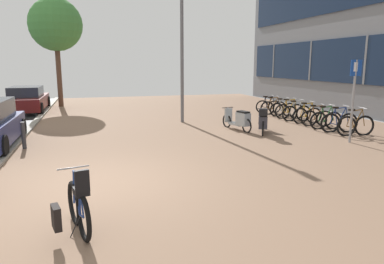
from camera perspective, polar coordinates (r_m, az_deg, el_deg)
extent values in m
cube|color=#8E6C54|center=(9.26, 16.61, -5.39)|extent=(14.40, 40.00, 0.05)
cube|color=slate|center=(18.37, 26.16, 10.31)|extent=(0.10, 0.12, 2.21)
cube|color=slate|center=(21.74, 18.55, 10.79)|extent=(0.10, 0.12, 2.21)
cube|color=slate|center=(25.38, 13.03, 11.02)|extent=(0.10, 0.12, 2.21)
torus|color=black|center=(5.50, -17.03, -13.02)|extent=(0.24, 0.71, 0.72)
torus|color=black|center=(6.07, -18.41, -10.77)|extent=(0.24, 0.71, 0.72)
cylinder|color=navy|center=(5.75, -18.04, -9.23)|extent=(0.11, 0.31, 0.63)
cylinder|color=navy|center=(5.58, -17.61, -10.08)|extent=(0.07, 0.14, 0.57)
cylinder|color=navy|center=(5.61, -18.11, -6.69)|extent=(0.13, 0.38, 0.08)
cylinder|color=navy|center=(5.61, -17.30, -12.78)|extent=(0.09, 0.24, 0.08)
cylinder|color=navy|center=(5.46, -17.35, -10.26)|extent=(0.06, 0.16, 0.52)
cylinder|color=navy|center=(5.92, -18.46, -8.41)|extent=(0.06, 0.15, 0.57)
cube|color=black|center=(5.43, -17.69, -7.08)|extent=(0.14, 0.24, 0.06)
cylinder|color=#ADADB2|center=(5.77, -18.55, -5.47)|extent=(0.47, 0.14, 0.02)
cube|color=black|center=(5.40, -17.38, -9.05)|extent=(0.25, 0.28, 0.10)
cube|color=black|center=(5.25, -17.25, -7.55)|extent=(0.21, 0.11, 0.32)
cube|color=black|center=(5.46, -20.98, -12.71)|extent=(0.16, 0.30, 0.34)
cylinder|color=black|center=(5.71, -18.23, -14.20)|extent=(0.17, 0.14, 0.28)
torus|color=black|center=(13.58, 23.57, 0.85)|extent=(0.75, 0.18, 0.75)
torus|color=black|center=(13.94, 25.95, 0.90)|extent=(0.75, 0.18, 0.75)
cylinder|color=brown|center=(13.75, 25.11, 1.98)|extent=(0.33, 0.08, 0.65)
cylinder|color=brown|center=(13.65, 24.38, 1.87)|extent=(0.15, 0.06, 0.60)
cylinder|color=brown|center=(13.68, 25.02, 3.20)|extent=(0.41, 0.10, 0.09)
cylinder|color=brown|center=(13.65, 24.03, 0.75)|extent=(0.26, 0.07, 0.08)
cylinder|color=brown|center=(13.58, 23.93, 1.97)|extent=(0.17, 0.05, 0.55)
cylinder|color=brown|center=(13.86, 25.84, 2.09)|extent=(0.15, 0.05, 0.60)
cube|color=black|center=(13.58, 24.30, 3.26)|extent=(0.23, 0.12, 0.06)
cylinder|color=#ADADB2|center=(13.79, 25.75, 3.50)|extent=(0.09, 0.48, 0.02)
torus|color=black|center=(14.04, 21.33, 1.32)|extent=(0.74, 0.24, 0.75)
torus|color=black|center=(14.34, 23.79, 1.32)|extent=(0.74, 0.24, 0.75)
cylinder|color=navy|center=(14.18, 22.90, 2.40)|extent=(0.33, 0.11, 0.65)
cylinder|color=navy|center=(14.09, 22.15, 2.30)|extent=(0.15, 0.07, 0.60)
cylinder|color=navy|center=(14.12, 22.79, 3.58)|extent=(0.41, 0.13, 0.09)
cylinder|color=navy|center=(14.10, 21.80, 1.22)|extent=(0.26, 0.09, 0.08)
cylinder|color=navy|center=(14.04, 21.68, 2.41)|extent=(0.17, 0.06, 0.54)
cylinder|color=navy|center=(14.27, 23.66, 2.49)|extent=(0.15, 0.06, 0.59)
cube|color=black|center=(14.03, 22.05, 3.65)|extent=(0.23, 0.14, 0.06)
cylinder|color=#ADADB2|center=(14.20, 23.55, 3.87)|extent=(0.13, 0.47, 0.02)
torus|color=black|center=(14.54, 19.66, 1.69)|extent=(0.72, 0.17, 0.71)
torus|color=black|center=(14.83, 21.77, 1.71)|extent=(0.72, 0.17, 0.71)
cylinder|color=#2A6930|center=(14.68, 21.00, 2.69)|extent=(0.31, 0.08, 0.63)
cylinder|color=#2A6930|center=(14.60, 20.36, 2.60)|extent=(0.14, 0.06, 0.57)
cylinder|color=#2A6930|center=(14.62, 20.91, 3.78)|extent=(0.37, 0.09, 0.08)
cylinder|color=#2A6930|center=(14.60, 20.06, 1.60)|extent=(0.24, 0.06, 0.08)
cylinder|color=#2A6930|center=(14.54, 19.96, 2.69)|extent=(0.16, 0.05, 0.52)
cylinder|color=#2A6930|center=(14.77, 21.66, 2.79)|extent=(0.14, 0.05, 0.57)
cube|color=black|center=(14.53, 20.27, 3.85)|extent=(0.23, 0.12, 0.06)
cylinder|color=#ADADB2|center=(14.70, 21.56, 4.06)|extent=(0.09, 0.48, 0.02)
torus|color=black|center=(15.20, 18.29, 2.08)|extent=(0.65, 0.30, 0.67)
torus|color=black|center=(15.36, 20.51, 2.03)|extent=(0.65, 0.30, 0.67)
cylinder|color=brown|center=(15.26, 19.69, 2.95)|extent=(0.30, 0.14, 0.59)
cylinder|color=brown|center=(15.22, 19.01, 2.89)|extent=(0.14, 0.08, 0.54)
cylinder|color=brown|center=(15.21, 19.57, 3.95)|extent=(0.36, 0.17, 0.08)
cylinder|color=brown|center=(15.23, 18.71, 1.99)|extent=(0.23, 0.11, 0.07)
cylinder|color=brown|center=(15.18, 18.59, 2.98)|extent=(0.16, 0.08, 0.49)
cylinder|color=brown|center=(15.31, 20.38, 3.01)|extent=(0.14, 0.08, 0.54)
cube|color=black|center=(15.17, 18.90, 4.03)|extent=(0.24, 0.16, 0.06)
cylinder|color=#ADADB2|center=(15.26, 20.26, 4.20)|extent=(0.19, 0.46, 0.02)
torus|color=black|center=(15.71, 17.00, 2.47)|extent=(0.70, 0.17, 0.70)
torus|color=black|center=(15.98, 19.03, 2.49)|extent=(0.70, 0.17, 0.70)
cylinder|color=#BF8717|center=(15.83, 18.28, 3.39)|extent=(0.31, 0.08, 0.61)
cylinder|color=#BF8717|center=(15.76, 17.67, 3.30)|extent=(0.14, 0.05, 0.56)
cylinder|color=#BF8717|center=(15.78, 18.18, 4.38)|extent=(0.38, 0.09, 0.08)
cylinder|color=#BF8717|center=(15.76, 17.39, 2.39)|extent=(0.24, 0.06, 0.08)
cylinder|color=#BF8717|center=(15.70, 17.28, 3.39)|extent=(0.16, 0.05, 0.51)
cylinder|color=#BF8717|center=(15.92, 18.91, 3.47)|extent=(0.14, 0.05, 0.56)
cube|color=black|center=(15.70, 17.57, 4.44)|extent=(0.23, 0.12, 0.06)
cylinder|color=#ADADB2|center=(15.86, 18.80, 4.64)|extent=(0.09, 0.48, 0.02)
torus|color=black|center=(16.23, 15.41, 2.84)|extent=(0.72, 0.16, 0.72)
torus|color=black|center=(16.51, 17.50, 2.86)|extent=(0.72, 0.16, 0.72)
cylinder|color=#B4B6B3|center=(16.36, 16.72, 3.75)|extent=(0.32, 0.08, 0.63)
cylinder|color=#B4B6B3|center=(16.28, 16.09, 3.67)|extent=(0.14, 0.05, 0.57)
cylinder|color=#B4B6B3|center=(16.30, 16.61, 4.74)|extent=(0.40, 0.09, 0.08)
cylinder|color=#B4B6B3|center=(16.28, 15.81, 2.76)|extent=(0.26, 0.06, 0.08)
cylinder|color=#B4B6B3|center=(16.22, 15.69, 3.75)|extent=(0.17, 0.05, 0.52)
cylinder|color=#B4B6B3|center=(16.44, 17.37, 3.84)|extent=(0.15, 0.05, 0.57)
cube|color=black|center=(16.22, 15.98, 4.79)|extent=(0.23, 0.12, 0.06)
cylinder|color=#ADADB2|center=(16.38, 17.25, 4.99)|extent=(0.08, 0.48, 0.02)
torus|color=black|center=(16.88, 14.32, 3.20)|extent=(0.71, 0.25, 0.72)
torus|color=black|center=(17.06, 16.45, 3.17)|extent=(0.71, 0.25, 0.72)
cylinder|color=#C18518|center=(16.96, 15.65, 4.05)|extent=(0.32, 0.12, 0.63)
cylinder|color=#C18518|center=(16.90, 15.00, 3.98)|extent=(0.14, 0.07, 0.57)
cylinder|color=#C18518|center=(16.91, 15.53, 5.00)|extent=(0.39, 0.14, 0.08)
cylinder|color=#C18518|center=(16.92, 14.73, 3.11)|extent=(0.25, 0.09, 0.08)
cylinder|color=#C18518|center=(16.87, 14.60, 4.06)|extent=(0.17, 0.07, 0.52)
cylinder|color=#C18518|center=(17.01, 16.31, 4.12)|extent=(0.15, 0.07, 0.57)
cube|color=black|center=(16.86, 14.89, 5.07)|extent=(0.24, 0.14, 0.06)
cylinder|color=#ADADB2|center=(16.96, 16.18, 5.23)|extent=(0.15, 0.47, 0.02)
torus|color=black|center=(17.52, 13.47, 3.47)|extent=(0.68, 0.26, 0.68)
torus|color=black|center=(17.67, 15.38, 3.44)|extent=(0.68, 0.26, 0.68)
cylinder|color=#B1B5B2|center=(17.58, 14.66, 4.24)|extent=(0.30, 0.12, 0.60)
cylinder|color=#B1B5B2|center=(17.53, 14.08, 4.18)|extent=(0.14, 0.07, 0.55)
cylinder|color=#B1B5B2|center=(17.54, 14.55, 5.12)|extent=(0.36, 0.14, 0.08)
cylinder|color=#B1B5B2|center=(17.55, 13.83, 3.39)|extent=(0.23, 0.09, 0.07)
cylinder|color=#B1B5B2|center=(17.50, 13.72, 4.26)|extent=(0.16, 0.07, 0.50)
cylinder|color=#B1B5B2|center=(17.62, 15.26, 4.31)|extent=(0.14, 0.07, 0.55)
cube|color=black|center=(17.49, 13.97, 5.19)|extent=(0.24, 0.15, 0.06)
cylinder|color=#ADADB2|center=(17.57, 15.14, 5.35)|extent=(0.16, 0.47, 0.02)
torus|color=black|center=(18.06, 12.01, 3.76)|extent=(0.68, 0.28, 0.70)
torus|color=black|center=(18.17, 13.90, 3.72)|extent=(0.68, 0.28, 0.70)
cylinder|color=brown|center=(18.09, 13.19, 4.53)|extent=(0.30, 0.13, 0.61)
cylinder|color=brown|center=(18.06, 12.61, 4.46)|extent=(0.14, 0.08, 0.55)
cylinder|color=brown|center=(18.06, 13.07, 5.39)|extent=(0.36, 0.15, 0.08)
cylinder|color=brown|center=(18.08, 12.37, 3.68)|extent=(0.23, 0.10, 0.08)
cylinder|color=brown|center=(18.04, 12.26, 4.55)|extent=(0.16, 0.07, 0.51)
cylinder|color=brown|center=(18.13, 13.77, 4.59)|extent=(0.14, 0.07, 0.55)
cube|color=black|center=(18.02, 12.50, 5.46)|extent=(0.24, 0.15, 0.06)
cylinder|color=#ADADB2|center=(18.09, 13.65, 5.61)|extent=(0.17, 0.46, 0.02)
torus|color=black|center=(18.69, 11.22, 4.00)|extent=(0.66, 0.27, 0.67)
torus|color=black|center=(18.81, 13.12, 3.97)|extent=(0.66, 0.27, 0.67)
cylinder|color=black|center=(18.74, 12.40, 4.72)|extent=(0.31, 0.13, 0.59)
cylinder|color=black|center=(18.70, 11.82, 4.66)|extent=(0.14, 0.08, 0.54)
cylinder|color=black|center=(18.70, 12.28, 5.53)|extent=(0.38, 0.15, 0.08)
cylinder|color=black|center=(18.72, 11.58, 3.93)|extent=(0.24, 0.10, 0.07)
cylinder|color=black|center=(18.68, 11.46, 4.74)|extent=(0.16, 0.07, 0.49)
cylinder|color=black|center=(18.77, 12.99, 4.78)|extent=(0.15, 0.07, 0.54)
cube|color=black|center=(18.66, 11.70, 5.60)|extent=(0.24, 0.15, 0.06)
cylinder|color=#ADADB2|center=(18.73, 12.86, 5.74)|extent=(0.17, 0.46, 0.02)
torus|color=black|center=(13.23, 8.78, 1.00)|extent=(0.18, 0.54, 0.55)
torus|color=black|center=(14.23, 5.61, 1.78)|extent=(0.18, 0.54, 0.55)
cube|color=#A4AEB4|center=(13.73, 7.14, 1.30)|extent=(0.44, 0.76, 0.08)
cube|color=#A4AEB4|center=(13.37, 8.20, 2.07)|extent=(0.42, 0.61, 0.48)
cube|color=black|center=(13.33, 8.23, 3.22)|extent=(0.37, 0.56, 0.06)
cylinder|color=#A4AEB4|center=(14.17, 5.69, 2.85)|extent=(0.10, 0.13, 0.55)
cube|color=#A4AEB4|center=(14.11, 5.86, 2.71)|extent=(0.33, 0.15, 0.54)
cylinder|color=black|center=(14.11, 5.77, 3.93)|extent=(0.51, 0.15, 0.03)
torus|color=black|center=(12.75, 11.31, 0.55)|extent=(0.30, 0.52, 0.55)
torus|color=black|center=(13.95, 11.29, 1.45)|extent=(0.30, 0.52, 0.55)
cube|color=#333440|center=(13.35, 11.30, 0.91)|extent=(0.56, 0.74, 0.08)
cube|color=#333440|center=(12.93, 11.34, 1.57)|extent=(0.51, 0.62, 0.44)
cube|color=black|center=(12.90, 11.38, 2.65)|extent=(0.45, 0.55, 0.06)
cylinder|color=#333440|center=(13.89, 11.33, 2.54)|extent=(0.12, 0.14, 0.55)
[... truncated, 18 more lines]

